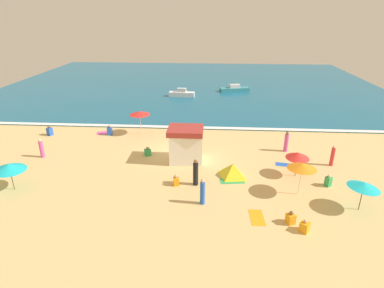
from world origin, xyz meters
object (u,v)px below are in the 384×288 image
(beachgoer_2, at_px, (328,181))
(beachgoer_10, at_px, (196,173))
(beachgoer_8, at_px, (305,227))
(beach_umbrella_3, at_px, (302,166))
(beachgoer_5, at_px, (176,181))
(beach_umbrella_1, at_px, (298,155))
(beachgoer_4, at_px, (110,131))
(beach_tent, at_px, (233,170))
(beachgoer_11, at_px, (50,131))
(beach_umbrella_4, at_px, (140,113))
(beachgoer_6, at_px, (203,192))
(beachgoer_0, at_px, (41,148))
(beach_umbrella_2, at_px, (364,186))
(beach_umbrella_0, at_px, (9,167))
(beachgoer_3, at_px, (148,152))
(small_boat_0, at_px, (235,89))
(beachgoer_7, at_px, (332,156))
(beachgoer_1, at_px, (291,218))
(lifeguard_cabana, at_px, (186,144))
(small_boat_1, at_px, (182,94))
(beachgoer_9, at_px, (286,142))

(beachgoer_2, distance_m, beachgoer_10, 9.25)
(beachgoer_8, height_order, beachgoer_10, beachgoer_10)
(beach_umbrella_3, height_order, beachgoer_5, beach_umbrella_3)
(beach_umbrella_1, height_order, beachgoer_4, beach_umbrella_1)
(beachgoer_5, bearing_deg, beach_umbrella_3, -4.21)
(beach_umbrella_3, relative_size, beach_tent, 1.03)
(beachgoer_5, distance_m, beachgoer_11, 16.12)
(beachgoer_8, bearing_deg, beach_umbrella_4, 130.74)
(beachgoer_4, distance_m, beachgoer_6, 14.94)
(beach_umbrella_4, bearing_deg, beachgoer_11, -174.19)
(beach_umbrella_3, bearing_deg, beachgoer_0, 167.36)
(beach_umbrella_2, bearing_deg, beach_umbrella_0, 177.82)
(beachgoer_3, relative_size, beachgoer_4, 0.78)
(beachgoer_10, xyz_separation_m, small_boat_0, (4.29, 28.08, -0.47))
(beach_umbrella_1, distance_m, beach_tent, 4.81)
(small_boat_0, bearing_deg, beach_umbrella_2, -79.02)
(beach_umbrella_1, bearing_deg, beachgoer_10, -166.05)
(beachgoer_0, xyz_separation_m, beachgoer_5, (11.68, -3.86, -0.41))
(beachgoer_4, xyz_separation_m, beachgoer_8, (15.30, -13.84, -0.11))
(beachgoer_5, xyz_separation_m, beachgoer_7, (11.88, 3.91, 0.45))
(beachgoer_1, xyz_separation_m, beachgoer_7, (4.84, 7.75, 0.47))
(beachgoer_7, distance_m, beachgoer_8, 9.46)
(lifeguard_cabana, bearing_deg, small_boat_1, 96.51)
(beach_umbrella_0, height_order, beachgoer_4, beach_umbrella_0)
(beach_umbrella_4, relative_size, beachgoer_11, 2.81)
(beachgoer_0, xyz_separation_m, beachgoer_10, (13.02, -3.68, 0.15))
(beachgoer_4, bearing_deg, beachgoer_7, -15.45)
(lifeguard_cabana, relative_size, beach_umbrella_1, 1.45)
(beachgoer_5, bearing_deg, beachgoer_11, 146.89)
(beachgoer_1, height_order, beachgoer_4, beachgoer_4)
(beach_umbrella_3, xyz_separation_m, beachgoer_11, (-21.76, 9.41, -1.66))
(beachgoer_2, bearing_deg, beach_umbrella_4, 149.12)
(beachgoer_5, xyz_separation_m, beachgoer_6, (1.91, -2.17, 0.49))
(beachgoer_8, bearing_deg, beach_umbrella_0, 170.19)
(beach_umbrella_1, distance_m, beach_umbrella_3, 2.67)
(beach_tent, distance_m, beachgoer_9, 6.91)
(beachgoer_8, bearing_deg, beachgoer_1, 131.34)
(beach_umbrella_3, relative_size, beachgoer_11, 2.44)
(lifeguard_cabana, height_order, beachgoer_10, lifeguard_cabana)
(beach_umbrella_2, relative_size, beachgoer_7, 1.29)
(beachgoer_8, distance_m, small_boat_0, 32.86)
(beachgoer_10, bearing_deg, beachgoer_6, -76.49)
(beachgoer_3, distance_m, beachgoer_5, 5.63)
(lifeguard_cabana, bearing_deg, beachgoer_5, -94.57)
(lifeguard_cabana, bearing_deg, beach_umbrella_0, -154.69)
(beach_umbrella_0, distance_m, beachgoer_0, 5.30)
(beachgoer_6, relative_size, beachgoer_10, 0.91)
(beachgoer_9, bearing_deg, beachgoer_11, 173.99)
(beachgoer_10, bearing_deg, beachgoer_0, 164.22)
(beachgoer_7, bearing_deg, beach_umbrella_3, -128.79)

